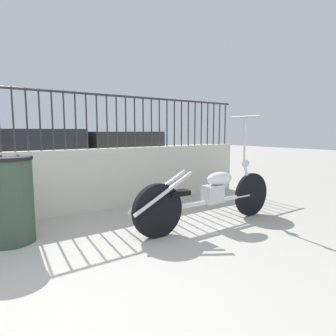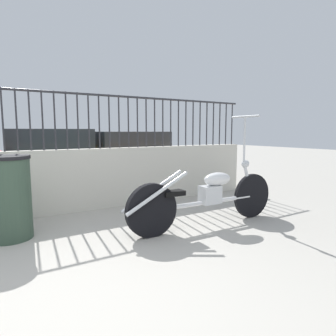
# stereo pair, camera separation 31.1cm
# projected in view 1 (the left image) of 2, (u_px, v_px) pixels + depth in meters

# --- Properties ---
(ground_plane) EXTENTS (40.00, 40.00, 0.00)m
(ground_plane) POSITION_uv_depth(u_px,v_px,m) (78.00, 319.00, 2.03)
(ground_plane) COLOR #ADA89E
(low_wall) EXTENTS (8.55, 0.18, 0.98)m
(low_wall) POSITION_uv_depth(u_px,v_px,m) (11.00, 188.00, 4.11)
(low_wall) COLOR beige
(low_wall) RESTS_ON ground_plane
(fence_railing) EXTENTS (8.55, 0.04, 0.87)m
(fence_railing) POSITION_uv_depth(u_px,v_px,m) (5.00, 110.00, 3.98)
(fence_railing) COLOR #2D2D33
(fence_railing) RESTS_ON low_wall
(motorcycle_white) EXTENTS (2.34, 0.52, 1.49)m
(motorcycle_white) POSITION_uv_depth(u_px,v_px,m) (204.00, 196.00, 3.95)
(motorcycle_white) COLOR black
(motorcycle_white) RESTS_ON ground_plane
(trash_bin) EXTENTS (0.53, 0.53, 0.99)m
(trash_bin) POSITION_uv_depth(u_px,v_px,m) (10.00, 200.00, 3.36)
(trash_bin) COLOR #334738
(trash_bin) RESTS_ON ground_plane
(car_green) EXTENTS (2.34, 4.41, 1.31)m
(car_green) POSITION_uv_depth(u_px,v_px,m) (39.00, 157.00, 6.91)
(car_green) COLOR black
(car_green) RESTS_ON ground_plane
(car_orange) EXTENTS (2.19, 4.49, 1.25)m
(car_orange) POSITION_uv_depth(u_px,v_px,m) (115.00, 156.00, 7.67)
(car_orange) COLOR black
(car_orange) RESTS_ON ground_plane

